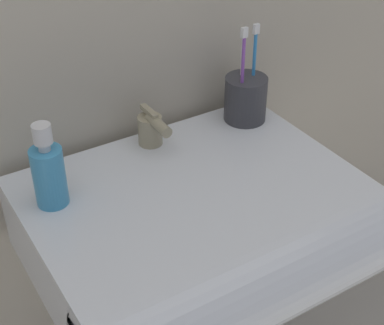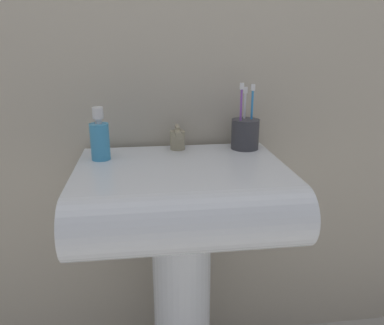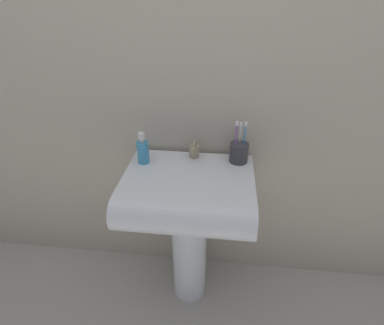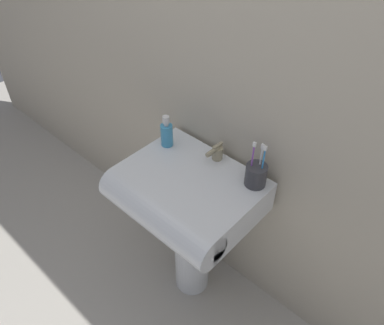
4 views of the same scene
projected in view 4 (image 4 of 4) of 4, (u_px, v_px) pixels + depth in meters
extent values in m
plane|color=#ADA89E|center=(192.00, 281.00, 2.14)|extent=(6.00, 6.00, 0.00)
cube|color=#B7AD99|center=(234.00, 75.00, 1.49)|extent=(5.00, 0.05, 2.40)
cylinder|color=white|center=(192.00, 245.00, 1.92)|extent=(0.18, 0.18, 0.67)
cube|color=white|center=(192.00, 188.00, 1.65)|extent=(0.59, 0.41, 0.16)
cylinder|color=white|center=(159.00, 215.00, 1.53)|extent=(0.59, 0.16, 0.16)
cylinder|color=tan|center=(217.00, 153.00, 1.66)|extent=(0.05, 0.05, 0.06)
cylinder|color=tan|center=(212.00, 152.00, 1.62)|extent=(0.02, 0.07, 0.02)
cube|color=tan|center=(218.00, 146.00, 1.63)|extent=(0.01, 0.06, 0.01)
cylinder|color=#38383D|center=(256.00, 175.00, 1.53)|extent=(0.09, 0.09, 0.10)
cylinder|color=purple|center=(252.00, 164.00, 1.49)|extent=(0.01, 0.01, 0.18)
cube|color=white|center=(254.00, 144.00, 1.43)|extent=(0.01, 0.01, 0.02)
cylinder|color=#338CD8|center=(262.00, 167.00, 1.48)|extent=(0.01, 0.01, 0.17)
cube|color=white|center=(265.00, 148.00, 1.42)|extent=(0.01, 0.01, 0.02)
cylinder|color=white|center=(260.00, 164.00, 1.51)|extent=(0.01, 0.01, 0.16)
cube|color=white|center=(263.00, 146.00, 1.45)|extent=(0.01, 0.01, 0.02)
cylinder|color=#3F99CC|center=(167.00, 135.00, 1.72)|extent=(0.06, 0.06, 0.11)
cylinder|color=silver|center=(166.00, 124.00, 1.68)|extent=(0.02, 0.02, 0.01)
cylinder|color=silver|center=(166.00, 120.00, 1.66)|extent=(0.03, 0.03, 0.03)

